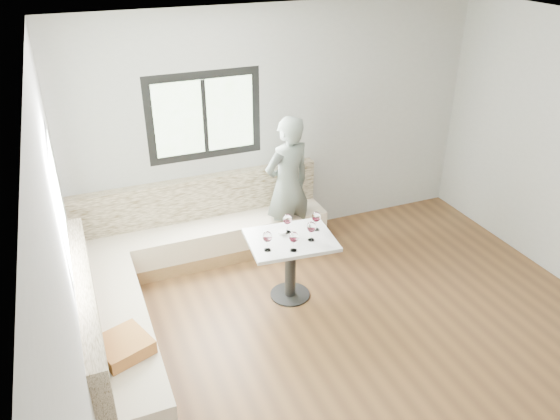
# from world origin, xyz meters

# --- Properties ---
(room) EXTENTS (5.01, 5.01, 2.81)m
(room) POSITION_xyz_m (-0.08, 0.08, 1.41)
(room) COLOR brown
(room) RESTS_ON ground
(banquette) EXTENTS (2.90, 2.80, 0.95)m
(banquette) POSITION_xyz_m (-1.59, 1.63, 0.33)
(banquette) COLOR #9B744A
(banquette) RESTS_ON ground
(table) EXTENTS (0.93, 0.75, 0.71)m
(table) POSITION_xyz_m (-0.43, 1.16, 0.53)
(table) COLOR black
(table) RESTS_ON ground
(person) EXTENTS (0.69, 0.54, 1.68)m
(person) POSITION_xyz_m (-0.08, 2.07, 0.84)
(person) COLOR slate
(person) RESTS_ON ground
(olive_ramekin) EXTENTS (0.09, 0.09, 0.04)m
(olive_ramekin) POSITION_xyz_m (-0.47, 1.26, 0.73)
(olive_ramekin) COLOR white
(olive_ramekin) RESTS_ON table
(wine_glass_a) EXTENTS (0.09, 0.09, 0.21)m
(wine_glass_a) POSITION_xyz_m (-0.72, 1.04, 0.86)
(wine_glass_a) COLOR white
(wine_glass_a) RESTS_ON table
(wine_glass_b) EXTENTS (0.09, 0.09, 0.21)m
(wine_glass_b) POSITION_xyz_m (-0.49, 0.93, 0.86)
(wine_glass_b) COLOR white
(wine_glass_b) RESTS_ON table
(wine_glass_c) EXTENTS (0.09, 0.09, 0.21)m
(wine_glass_c) POSITION_xyz_m (-0.25, 1.05, 0.86)
(wine_glass_c) COLOR white
(wine_glass_c) RESTS_ON table
(wine_glass_d) EXTENTS (0.09, 0.09, 0.21)m
(wine_glass_d) POSITION_xyz_m (-0.41, 1.29, 0.86)
(wine_glass_d) COLOR white
(wine_glass_d) RESTS_ON table
(wine_glass_e) EXTENTS (0.09, 0.09, 0.21)m
(wine_glass_e) POSITION_xyz_m (-0.12, 1.22, 0.86)
(wine_glass_e) COLOR white
(wine_glass_e) RESTS_ON table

